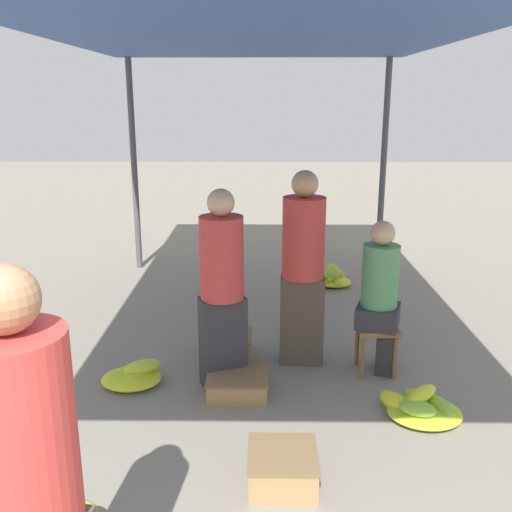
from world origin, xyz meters
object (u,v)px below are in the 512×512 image
stool (377,335)px  shopper_walking_mid (222,287)px  crate_mid (282,468)px  crate_near (238,382)px  vendor_foreground (28,496)px  shopper_walking_far (303,266)px  banana_pile_left_0 (133,376)px  vendor_seated (381,295)px  banana_pile_right_0 (420,407)px  banana_pile_right_1 (333,278)px  crate_far (230,345)px

stool → shopper_walking_mid: 1.40m
stool → crate_mid: stool is taller
stool → crate_near: size_ratio=0.87×
vendor_foreground → shopper_walking_far: (1.17, 2.96, -0.03)m
banana_pile_left_0 → crate_mid: size_ratio=1.21×
crate_mid → vendor_foreground: bearing=-126.5°
vendor_seated → crate_near: (-1.18, -0.37, -0.60)m
vendor_seated → banana_pile_right_0: bearing=-76.4°
crate_mid → crate_near: bearing=105.8°
vendor_seated → crate_near: 1.38m
banana_pile_right_1 → shopper_walking_far: shopper_walking_far is taller
shopper_walking_far → vendor_foreground: bearing=-111.6°
vendor_seated → banana_pile_right_1: vendor_seated is taller
crate_far → shopper_walking_far: size_ratio=0.24×
crate_far → shopper_walking_mid: shopper_walking_mid is taller
stool → shopper_walking_mid: shopper_walking_mid is taller
vendor_foreground → crate_mid: (0.95, 1.29, -0.81)m
stool → banana_pile_right_0: stool is taller
crate_mid → banana_pile_right_1: bearing=78.7°
banana_pile_left_0 → crate_near: bearing=-7.6°
crate_mid → shopper_walking_mid: shopper_walking_mid is taller
banana_pile_right_1 → crate_far: size_ratio=1.27×
banana_pile_right_1 → shopper_walking_mid: size_ratio=0.31×
vendor_foreground → vendor_seated: bearing=56.9°
banana_pile_right_1 → shopper_walking_mid: bearing=-115.3°
vendor_seated → shopper_walking_far: bearing=164.3°
banana_pile_right_0 → crate_near: bearing=165.2°
stool → banana_pile_left_0: size_ratio=0.83×
vendor_foreground → crate_near: 2.63m
banana_pile_right_1 → crate_near: (-1.07, -2.66, -0.02)m
vendor_seated → crate_far: 1.44m
banana_pile_left_0 → crate_mid: 1.72m
crate_near → shopper_walking_far: shopper_walking_far is taller
vendor_foreground → banana_pile_right_1: bearing=71.4°
banana_pile_right_1 → banana_pile_right_0: bearing=-84.6°
crate_near → shopper_walking_mid: size_ratio=0.30×
banana_pile_right_1 → crate_near: banana_pile_right_1 is taller
stool → shopper_walking_mid: (-1.29, -0.23, 0.50)m
banana_pile_right_1 → shopper_walking_mid: 2.89m
banana_pile_left_0 → crate_mid: bearing=-46.3°
stool → crate_mid: size_ratio=1.00×
vendor_seated → banana_pile_right_1: 2.36m
banana_pile_left_0 → crate_mid: crate_mid is taller
vendor_foreground → crate_far: bearing=80.2°
vendor_foreground → banana_pile_right_0: vendor_foreground is taller
vendor_seated → crate_mid: size_ratio=3.13×
banana_pile_right_1 → shopper_walking_far: 2.31m
stool → banana_pile_right_1: bearing=92.2°
banana_pile_right_0 → crate_mid: bearing=-143.7°
crate_mid → banana_pile_right_0: bearing=36.3°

